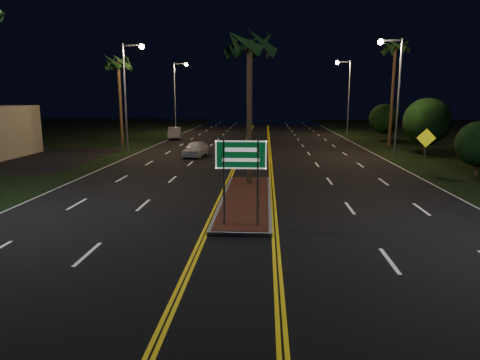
# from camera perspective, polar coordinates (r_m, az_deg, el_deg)

# --- Properties ---
(ground) EXTENTS (120.00, 120.00, 0.00)m
(ground) POSITION_cam_1_polar(r_m,az_deg,el_deg) (12.90, -0.61, -10.27)
(ground) COLOR black
(ground) RESTS_ON ground
(median_island) EXTENTS (2.25, 10.25, 0.17)m
(median_island) POSITION_cam_1_polar(r_m,az_deg,el_deg) (19.56, 0.83, -2.59)
(median_island) COLOR gray
(median_island) RESTS_ON ground
(highway_sign) EXTENTS (1.80, 0.08, 3.20)m
(highway_sign) POSITION_cam_1_polar(r_m,az_deg,el_deg) (14.99, 0.12, 2.26)
(highway_sign) COLOR gray
(highway_sign) RESTS_ON ground
(streetlight_left_mid) EXTENTS (1.91, 0.44, 9.00)m
(streetlight_left_mid) POSITION_cam_1_polar(r_m,az_deg,el_deg) (37.79, -14.58, 12.15)
(streetlight_left_mid) COLOR gray
(streetlight_left_mid) RESTS_ON ground
(streetlight_left_far) EXTENTS (1.91, 0.44, 9.00)m
(streetlight_left_far) POSITION_cam_1_polar(r_m,az_deg,el_deg) (57.16, -8.33, 11.88)
(streetlight_left_far) COLOR gray
(streetlight_left_far) RESTS_ON ground
(streetlight_right_mid) EXTENTS (1.91, 0.44, 9.00)m
(streetlight_right_mid) POSITION_cam_1_polar(r_m,az_deg,el_deg) (35.38, 19.88, 11.95)
(streetlight_right_mid) COLOR gray
(streetlight_right_mid) RESTS_ON ground
(streetlight_right_far) EXTENTS (1.91, 0.44, 9.00)m
(streetlight_right_far) POSITION_cam_1_polar(r_m,az_deg,el_deg) (54.88, 13.96, 11.72)
(streetlight_right_far) COLOR gray
(streetlight_right_far) RESTS_ON ground
(palm_median) EXTENTS (2.40, 2.40, 8.30)m
(palm_median) POSITION_cam_1_polar(r_m,az_deg,el_deg) (22.66, 1.30, 17.58)
(palm_median) COLOR #382819
(palm_median) RESTS_ON ground
(palm_left_far) EXTENTS (2.40, 2.40, 8.80)m
(palm_left_far) POSITION_cam_1_polar(r_m,az_deg,el_deg) (42.37, -15.93, 14.75)
(palm_left_far) COLOR #382819
(palm_left_far) RESTS_ON ground
(palm_right_far) EXTENTS (2.40, 2.40, 10.30)m
(palm_right_far) POSITION_cam_1_polar(r_m,az_deg,el_deg) (43.89, 20.02, 16.21)
(palm_right_far) COLOR #382819
(palm_right_far) RESTS_ON ground
(shrub_near) EXTENTS (2.70, 2.70, 3.30)m
(shrub_near) POSITION_cam_1_polar(r_m,az_deg,el_deg) (29.04, 29.31, 4.20)
(shrub_near) COLOR #382819
(shrub_near) RESTS_ON ground
(shrub_mid) EXTENTS (3.78, 3.78, 4.62)m
(shrub_mid) POSITION_cam_1_polar(r_m,az_deg,el_deg) (38.37, 23.65, 7.18)
(shrub_mid) COLOR #382819
(shrub_mid) RESTS_ON ground
(shrub_far) EXTENTS (3.24, 3.24, 3.96)m
(shrub_far) POSITION_cam_1_polar(r_m,az_deg,el_deg) (49.76, 18.67, 7.74)
(shrub_far) COLOR #382819
(shrub_far) RESTS_ON ground
(car_near) EXTENTS (2.35, 4.51, 1.44)m
(car_near) POSITION_cam_1_polar(r_m,az_deg,el_deg) (34.43, -5.95, 4.35)
(car_near) COLOR white
(car_near) RESTS_ON ground
(car_far) EXTENTS (2.73, 4.89, 1.54)m
(car_far) POSITION_cam_1_polar(r_m,az_deg,el_deg) (49.47, -8.73, 6.36)
(car_far) COLOR #AFAFB9
(car_far) RESTS_ON ground
(warning_sign) EXTENTS (1.16, 0.11, 2.76)m
(warning_sign) POSITION_cam_1_polar(r_m,az_deg,el_deg) (29.02, 23.52, 4.44)
(warning_sign) COLOR gray
(warning_sign) RESTS_ON ground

